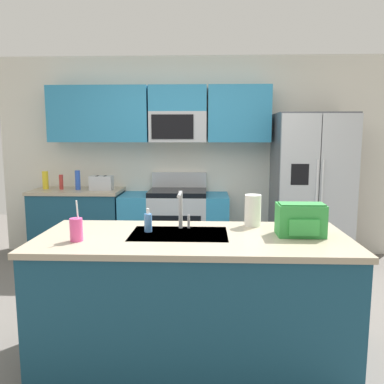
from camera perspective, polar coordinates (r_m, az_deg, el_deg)
name	(u,v)px	position (r m, az deg, el deg)	size (l,w,h in m)	color
ground_plane	(187,325)	(3.49, -0.76, -18.80)	(9.00, 9.00, 0.00)	#66605B
kitchen_wall_unit	(184,144)	(5.20, -1.16, 7.00)	(5.20, 0.43, 2.60)	silver
back_counter	(79,224)	(5.30, -16.16, -4.44)	(1.13, 0.63, 0.90)	navy
range_oven	(175,225)	(5.06, -2.49, -4.83)	(1.36, 0.61, 1.10)	#B7BABF
refrigerator	(311,189)	(5.04, 16.85, 0.36)	(0.90, 0.76, 1.85)	#4C4F54
island_counter	(193,297)	(2.88, 0.12, -14.99)	(2.15, 0.92, 0.90)	navy
toaster	(101,183)	(5.07, -13.03, 1.28)	(0.28, 0.16, 0.18)	#B7BABF
pepper_mill	(61,182)	(5.28, -18.48, 1.38)	(0.05, 0.05, 0.19)	#B2332D
bottle_blue	(78,180)	(5.19, -16.27, 1.68)	(0.06, 0.06, 0.25)	blue
bottle_yellow	(45,180)	(5.39, -20.54, 1.63)	(0.08, 0.08, 0.23)	yellow
sink_faucet	(181,207)	(2.89, -1.60, -2.14)	(0.08, 0.22, 0.28)	#B7BABF
drink_cup_pink	(76,229)	(2.69, -16.47, -5.24)	(0.08, 0.08, 0.27)	#EA4C93
soap_dispenser	(148,222)	(2.84, -6.40, -4.42)	(0.06, 0.06, 0.17)	#4C8CD8
paper_towel_roll	(253,210)	(3.03, 8.83, -2.66)	(0.12, 0.12, 0.24)	white
backpack	(301,219)	(2.81, 15.51, -3.81)	(0.32, 0.22, 0.23)	green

